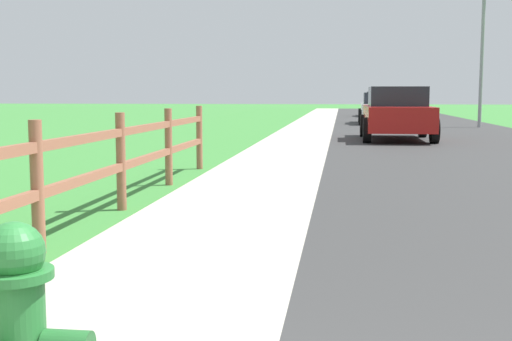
{
  "coord_description": "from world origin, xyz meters",
  "views": [
    {
      "loc": [
        0.32,
        -1.39,
        1.36
      ],
      "look_at": [
        -0.67,
        6.32,
        0.46
      ],
      "focal_mm": 46.8,
      "sensor_mm": 36.0,
      "label": 1
    }
  ],
  "objects_px": {
    "parked_car_white": "(381,108)",
    "parked_car_black": "(381,103)",
    "parked_suv_red": "(397,114)",
    "fire_hydrant": "(15,339)",
    "street_lamp": "(486,43)"
  },
  "relations": [
    {
      "from": "parked_car_white",
      "to": "parked_car_black",
      "type": "xyz_separation_m",
      "value": [
        0.55,
        10.16,
        0.05
      ]
    },
    {
      "from": "parked_suv_red",
      "to": "parked_car_black",
      "type": "height_order",
      "value": "parked_suv_red"
    },
    {
      "from": "fire_hydrant",
      "to": "parked_car_white",
      "type": "xyz_separation_m",
      "value": [
        2.97,
        28.59,
        0.27
      ]
    },
    {
      "from": "parked_car_black",
      "to": "fire_hydrant",
      "type": "bearing_deg",
      "value": -95.18
    },
    {
      "from": "fire_hydrant",
      "to": "parked_suv_red",
      "type": "xyz_separation_m",
      "value": [
        2.8,
        17.78,
        0.32
      ]
    },
    {
      "from": "parked_car_white",
      "to": "parked_car_black",
      "type": "height_order",
      "value": "parked_car_black"
    },
    {
      "from": "parked_car_white",
      "to": "parked_car_black",
      "type": "relative_size",
      "value": 1.01
    },
    {
      "from": "fire_hydrant",
      "to": "parked_suv_red",
      "type": "relative_size",
      "value": 0.21
    },
    {
      "from": "fire_hydrant",
      "to": "parked_car_black",
      "type": "height_order",
      "value": "parked_car_black"
    },
    {
      "from": "parked_car_black",
      "to": "street_lamp",
      "type": "bearing_deg",
      "value": -75.79
    },
    {
      "from": "parked_suv_red",
      "to": "street_lamp",
      "type": "relative_size",
      "value": 0.77
    },
    {
      "from": "fire_hydrant",
      "to": "parked_suv_red",
      "type": "height_order",
      "value": "parked_suv_red"
    },
    {
      "from": "parked_car_white",
      "to": "street_lamp",
      "type": "xyz_separation_m",
      "value": [
        3.87,
        -2.94,
        2.66
      ]
    },
    {
      "from": "fire_hydrant",
      "to": "street_lamp",
      "type": "xyz_separation_m",
      "value": [
        6.83,
        25.65,
        2.92
      ]
    },
    {
      "from": "fire_hydrant",
      "to": "parked_car_black",
      "type": "xyz_separation_m",
      "value": [
        3.51,
        38.76,
        0.32
      ]
    }
  ]
}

